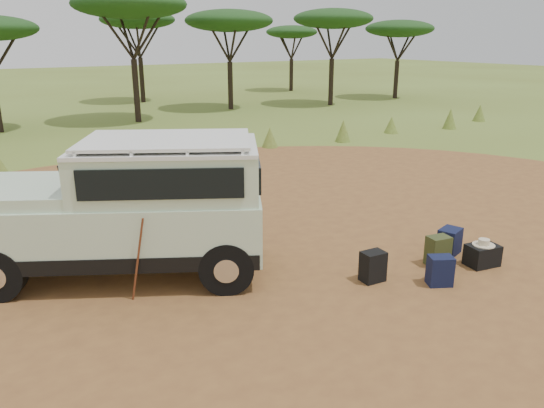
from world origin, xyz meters
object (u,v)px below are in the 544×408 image
backpack_navy (440,271)px  backpack_olive (438,251)px  backpack_black (373,267)px  hard_case (482,255)px  walking_staff (138,260)px  safari_vehicle (130,211)px  duffel_navy (450,241)px

backpack_navy → backpack_olive: backpack_olive is taller
backpack_black → hard_case: size_ratio=0.96×
backpack_black → walking_staff: bearing=162.1°
backpack_navy → backpack_olive: bearing=71.2°
safari_vehicle → walking_staff: (-0.26, -1.02, -0.46)m
safari_vehicle → walking_staff: size_ratio=3.69×
safari_vehicle → duffel_navy: safari_vehicle is taller
safari_vehicle → duffel_navy: 5.85m
safari_vehicle → backpack_olive: 5.42m
safari_vehicle → backpack_black: size_ratio=9.74×
backpack_black → backpack_olive: backpack_olive is taller
backpack_black → backpack_olive: size_ratio=0.97×
backpack_olive → duffel_navy: backpack_olive is taller
duffel_navy → hard_case: duffel_navy is taller
safari_vehicle → backpack_olive: (4.69, -2.59, -0.87)m
walking_staff → duffel_navy: walking_staff is taller
safari_vehicle → backpack_navy: bearing=-8.9°
safari_vehicle → backpack_navy: safari_vehicle is taller
backpack_navy → duffel_navy: size_ratio=1.02×
backpack_olive → duffel_navy: bearing=31.7°
duffel_navy → safari_vehicle: bearing=138.7°
backpack_navy → duffel_navy: backpack_navy is taller
backpack_black → backpack_navy: bearing=-36.3°
safari_vehicle → walking_staff: safari_vehicle is taller
walking_staff → safari_vehicle: bearing=29.0°
backpack_navy → backpack_olive: size_ratio=0.93×
backpack_black → backpack_navy: size_ratio=1.04×
safari_vehicle → backpack_olive: size_ratio=9.45×
backpack_black → backpack_olive: (1.44, -0.14, 0.01)m
safari_vehicle → backpack_navy: 5.23m
walking_staff → duffel_navy: bearing=-60.4°
walking_staff → duffel_navy: 5.72m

